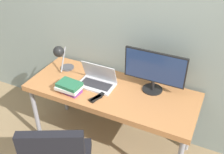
{
  "coord_description": "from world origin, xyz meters",
  "views": [
    {
      "loc": [
        0.93,
        -1.58,
        2.35
      ],
      "look_at": [
        0.02,
        0.31,
        0.95
      ],
      "focal_mm": 42.0,
      "sensor_mm": 36.0,
      "label": 1
    }
  ],
  "objects_px": {
    "monitor": "(154,70)",
    "desk_lamp": "(60,55)",
    "book_stack": "(70,87)",
    "laptop": "(97,81)"
  },
  "relations": [
    {
      "from": "monitor",
      "to": "laptop",
      "type": "bearing_deg",
      "value": -163.6
    },
    {
      "from": "laptop",
      "to": "book_stack",
      "type": "xyz_separation_m",
      "value": [
        -0.19,
        -0.22,
        0.01
      ]
    },
    {
      "from": "laptop",
      "to": "monitor",
      "type": "bearing_deg",
      "value": 16.4
    },
    {
      "from": "laptop",
      "to": "desk_lamp",
      "type": "relative_size",
      "value": 1.14
    },
    {
      "from": "monitor",
      "to": "desk_lamp",
      "type": "distance_m",
      "value": 1.01
    },
    {
      "from": "monitor",
      "to": "book_stack",
      "type": "relative_size",
      "value": 2.44
    },
    {
      "from": "book_stack",
      "to": "monitor",
      "type": "bearing_deg",
      "value": 27.6
    },
    {
      "from": "desk_lamp",
      "to": "book_stack",
      "type": "relative_size",
      "value": 1.32
    },
    {
      "from": "desk_lamp",
      "to": "monitor",
      "type": "bearing_deg",
      "value": 6.72
    },
    {
      "from": "laptop",
      "to": "desk_lamp",
      "type": "bearing_deg",
      "value": 174.84
    }
  ]
}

